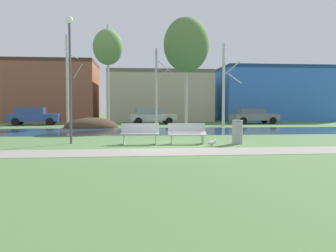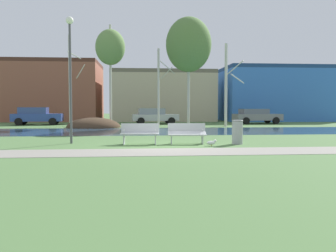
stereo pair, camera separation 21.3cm
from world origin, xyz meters
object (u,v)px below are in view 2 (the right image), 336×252
object	(u,v)px
parked_van_nearest_blue	(37,116)
parked_hatch_third_grey	(256,116)
bench_right	(187,133)
trash_bin	(237,132)
seagull	(212,143)
parked_sedan_second_silver	(154,116)
streetlamp	(70,59)
bench_left	(140,133)

from	to	relation	value
parked_van_nearest_blue	parked_hatch_third_grey	world-z (taller)	parked_van_nearest_blue
bench_right	trash_bin	bearing A→B (deg)	-7.08
seagull	parked_sedan_second_silver	world-z (taller)	parked_sedan_second_silver
bench_right	streetlamp	distance (m)	5.83
trash_bin	bench_right	bearing A→B (deg)	172.92
trash_bin	streetlamp	xyz separation A→B (m)	(-7.01, 0.83, 3.05)
trash_bin	parked_hatch_third_grey	world-z (taller)	parked_hatch_third_grey
trash_bin	parked_hatch_third_grey	xyz separation A→B (m)	(6.81, 17.37, 0.22)
parked_sedan_second_silver	parked_hatch_third_grey	bearing A→B (deg)	-1.11
streetlamp	seagull	bearing A→B (deg)	-13.64
bench_right	parked_van_nearest_blue	bearing A→B (deg)	123.21
seagull	parked_van_nearest_blue	size ratio (longest dim) A/B	0.10
parked_sedan_second_silver	bench_left	bearing A→B (deg)	-94.48
bench_left	parked_van_nearest_blue	distance (m)	18.91
seagull	parked_van_nearest_blue	distance (m)	21.12
bench_right	parked_hatch_third_grey	world-z (taller)	parked_hatch_third_grey
parked_sedan_second_silver	bench_right	bearing A→B (deg)	-87.92
bench_right	seagull	bearing A→B (deg)	-43.38
bench_right	parked_sedan_second_silver	world-z (taller)	parked_sedan_second_silver
parked_hatch_third_grey	seagull	bearing A→B (deg)	-114.11
seagull	streetlamp	size ratio (longest dim) A/B	0.08
bench_right	seagull	size ratio (longest dim) A/B	3.80
parked_sedan_second_silver	seagull	bearing A→B (deg)	-85.22
streetlamp	parked_sedan_second_silver	size ratio (longest dim) A/B	1.25
trash_bin	parked_van_nearest_blue	bearing A→B (deg)	127.56
bench_left	parked_hatch_third_grey	distance (m)	20.29
bench_left	streetlamp	distance (m)	4.30
parked_hatch_third_grey	streetlamp	bearing A→B (deg)	-129.89
bench_left	parked_sedan_second_silver	size ratio (longest dim) A/B	0.38
seagull	streetlamp	distance (m)	6.89
bench_left	parked_van_nearest_blue	xyz separation A→B (m)	(-8.93, 16.67, 0.33)
parked_sedan_second_silver	parked_hatch_third_grey	distance (m)	9.55
seagull	parked_van_nearest_blue	bearing A→B (deg)	123.98
parked_hatch_third_grey	bench_left	bearing A→B (deg)	-122.51
seagull	parked_hatch_third_grey	bearing A→B (deg)	65.89
streetlamp	parked_sedan_second_silver	bearing A→B (deg)	75.66
trash_bin	seagull	bearing A→B (deg)	-154.57
parked_sedan_second_silver	parked_hatch_third_grey	xyz separation A→B (m)	(9.55, -0.19, -0.02)
bench_left	parked_sedan_second_silver	distance (m)	17.35
bench_left	bench_right	distance (m)	1.98
parked_van_nearest_blue	streetlamp	bearing A→B (deg)	-69.55
parked_hatch_third_grey	parked_van_nearest_blue	bearing A→B (deg)	-178.72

